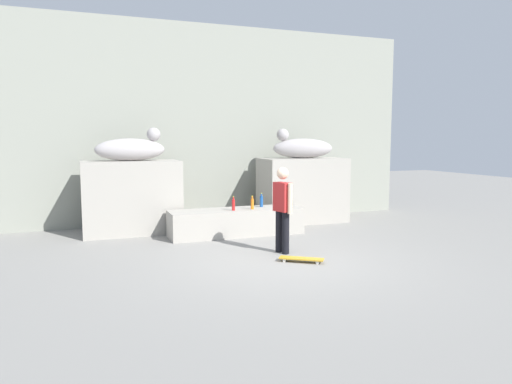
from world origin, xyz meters
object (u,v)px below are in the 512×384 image
object	(u,v)px
statue_reclining_right	(302,147)
bottle_orange	(252,204)
skateboard	(301,259)
statue_reclining_left	(132,149)
bottle_red	(233,205)
bottle_blue	(261,201)
skater	(282,206)

from	to	relation	value
statue_reclining_right	bottle_orange	xyz separation A→B (m)	(-1.85, -1.27, -1.25)
skateboard	bottle_orange	distance (m)	2.67
bottle_orange	statue_reclining_left	bearing A→B (deg)	153.39
statue_reclining_left	bottle_orange	world-z (taller)	statue_reclining_left
skateboard	bottle_orange	bearing A→B (deg)	-54.62
bottle_red	statue_reclining_right	bearing A→B (deg)	29.27
statue_reclining_left	bottle_blue	bearing A→B (deg)	-21.66
bottle_blue	bottle_orange	distance (m)	0.44
skater	bottle_orange	world-z (taller)	skater
statue_reclining_left	bottle_blue	distance (m)	3.27
statue_reclining_right	skateboard	bearing A→B (deg)	75.02
skateboard	bottle_red	distance (m)	2.68
skater	skateboard	xyz separation A→B (m)	(0.04, -0.78, -0.86)
skateboard	bottle_orange	xyz separation A→B (m)	(-0.00, 2.58, 0.67)
bottle_blue	skater	bearing A→B (deg)	-100.03
skateboard	statue_reclining_left	bearing A→B (deg)	-21.38
skater	statue_reclining_right	bearing A→B (deg)	-47.46
bottle_blue	bottle_orange	size ratio (longest dim) A/B	1.06
skater	skateboard	world-z (taller)	skater
statue_reclining_right	bottle_blue	distance (m)	2.19
skater	skateboard	size ratio (longest dim) A/B	2.17
skater	bottle_red	bearing A→B (deg)	-2.36
bottle_orange	skater	bearing A→B (deg)	-91.12
statue_reclining_right	bottle_red	xyz separation A→B (m)	(-2.32, -1.30, -1.25)
skater	bottle_blue	world-z (taller)	skater
statue_reclining_right	bottle_orange	size ratio (longest dim) A/B	5.39
skater	bottle_blue	distance (m)	2.13
skater	bottle_orange	distance (m)	1.81
bottle_red	bottle_orange	bearing A→B (deg)	3.47
statue_reclining_left	bottle_orange	xyz separation A→B (m)	(2.52, -1.26, -1.25)
statue_reclining_left	bottle_red	distance (m)	2.73
bottle_red	skateboard	bearing A→B (deg)	-79.69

